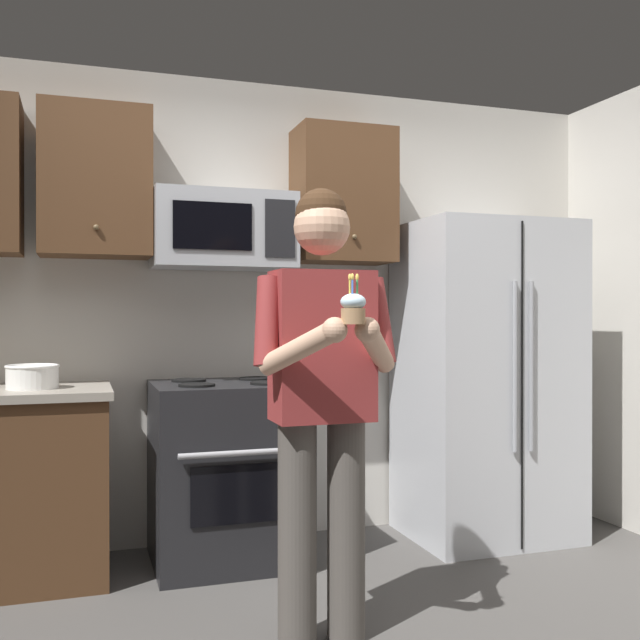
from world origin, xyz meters
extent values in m
cube|color=beige|center=(0.00, 1.75, 1.30)|extent=(4.40, 0.10, 2.60)
cube|color=black|center=(-0.15, 1.36, 0.46)|extent=(0.76, 0.66, 0.92)
cube|color=black|center=(-0.15, 1.02, 0.42)|extent=(0.48, 0.01, 0.28)
cylinder|color=#99999E|center=(-0.15, 1.00, 0.62)|extent=(0.60, 0.03, 0.03)
cylinder|color=black|center=(-0.33, 1.22, 0.93)|extent=(0.18, 0.18, 0.01)
cylinder|color=black|center=(0.03, 1.22, 0.93)|extent=(0.18, 0.18, 0.01)
cylinder|color=black|center=(-0.33, 1.50, 0.93)|extent=(0.18, 0.18, 0.01)
cylinder|color=black|center=(0.03, 1.50, 0.93)|extent=(0.18, 0.18, 0.01)
cube|color=#9EA0A5|center=(-0.15, 1.48, 1.72)|extent=(0.74, 0.40, 0.40)
cube|color=black|center=(-0.24, 1.28, 1.72)|extent=(0.40, 0.01, 0.24)
cube|color=black|center=(0.11, 1.28, 1.72)|extent=(0.16, 0.01, 0.30)
cube|color=#B7BABF|center=(1.35, 1.32, 0.90)|extent=(0.90, 0.72, 1.80)
cylinder|color=gray|center=(1.30, 0.94, 1.00)|extent=(0.02, 0.02, 0.90)
cylinder|color=gray|center=(1.40, 0.94, 1.00)|extent=(0.02, 0.02, 0.90)
cube|color=black|center=(1.35, 0.95, 0.90)|extent=(0.01, 0.01, 1.74)
cube|color=#4C301C|center=(-0.80, 1.53, 1.95)|extent=(0.55, 0.34, 0.76)
sphere|color=brown|center=(-0.80, 1.35, 1.70)|extent=(0.03, 0.03, 0.03)
cube|color=#4C301C|center=(0.55, 1.53, 1.95)|extent=(0.55, 0.34, 0.76)
sphere|color=brown|center=(0.55, 1.35, 1.70)|extent=(0.03, 0.03, 0.03)
cylinder|color=white|center=(-1.09, 1.35, 0.97)|extent=(0.24, 0.24, 0.11)
torus|color=white|center=(-1.09, 1.35, 1.03)|extent=(0.25, 0.25, 0.01)
cylinder|color=#4C4742|center=(-0.08, 0.31, 0.43)|extent=(0.15, 0.15, 0.86)
cylinder|color=#4C4742|center=(0.12, 0.31, 0.43)|extent=(0.15, 0.15, 0.86)
cube|color=maroon|center=(0.02, 0.31, 1.15)|extent=(0.38, 0.22, 0.58)
sphere|color=tan|center=(0.02, 0.31, 1.61)|extent=(0.22, 0.22, 0.22)
sphere|color=#382314|center=(0.02, 0.32, 1.66)|extent=(0.20, 0.20, 0.20)
cylinder|color=maroon|center=(-0.21, 0.28, 1.25)|extent=(0.15, 0.18, 0.35)
cylinder|color=tan|center=(-0.13, 0.12, 1.15)|extent=(0.26, 0.33, 0.21)
sphere|color=tan|center=(-0.04, -0.01, 1.22)|extent=(0.09, 0.09, 0.09)
cylinder|color=maroon|center=(0.24, 0.28, 1.25)|extent=(0.15, 0.18, 0.35)
cylinder|color=tan|center=(0.17, 0.12, 1.15)|extent=(0.26, 0.33, 0.21)
sphere|color=tan|center=(0.08, -0.01, 1.22)|extent=(0.09, 0.09, 0.09)
cylinder|color=#A87F56|center=(0.02, -0.03, 1.26)|extent=(0.08, 0.08, 0.06)
ellipsoid|color=silver|center=(0.02, -0.03, 1.31)|extent=(0.09, 0.09, 0.06)
cylinder|color=#4CBF66|center=(0.03, -0.03, 1.36)|extent=(0.01, 0.01, 0.06)
ellipsoid|color=#FFD159|center=(0.03, -0.03, 1.40)|extent=(0.01, 0.01, 0.02)
cylinder|color=#F2D84C|center=(0.01, -0.02, 1.36)|extent=(0.01, 0.01, 0.06)
ellipsoid|color=#FFD159|center=(0.01, -0.02, 1.40)|extent=(0.01, 0.01, 0.02)
cylinder|color=#4C7FE5|center=(0.01, -0.05, 1.36)|extent=(0.01, 0.01, 0.06)
ellipsoid|color=#FFD159|center=(0.01, -0.05, 1.40)|extent=(0.01, 0.01, 0.02)
camera|label=1|loc=(-0.87, -2.37, 1.26)|focal=40.93mm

